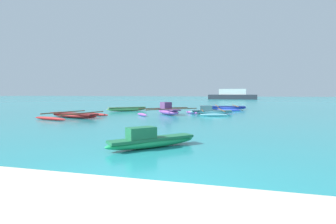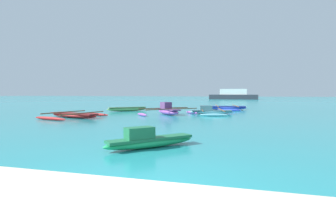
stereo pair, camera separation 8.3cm
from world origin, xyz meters
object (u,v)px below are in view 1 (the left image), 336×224
(moored_boat_0, at_px, (74,115))
(moored_boat_5, at_px, (168,111))
(moored_boat_1, at_px, (151,140))
(moored_boat_3, at_px, (211,111))
(distant_ferry, at_px, (232,95))
(moored_boat_2, at_px, (226,108))
(moored_boat_4, at_px, (127,109))

(moored_boat_0, bearing_deg, moored_boat_5, 50.86)
(moored_boat_1, bearing_deg, moored_boat_0, 89.36)
(moored_boat_3, xyz_separation_m, moored_boat_5, (-3.04, -1.41, 0.09))
(distant_ferry, bearing_deg, moored_boat_2, -89.60)
(moored_boat_0, distance_m, moored_boat_2, 14.41)
(moored_boat_3, height_order, moored_boat_5, moored_boat_5)
(moored_boat_0, xyz_separation_m, distant_ferry, (8.98, 53.58, 0.90))
(moored_boat_0, xyz_separation_m, moored_boat_2, (9.27, 11.03, 0.03))
(moored_boat_3, bearing_deg, moored_boat_2, 69.81)
(moored_boat_5, bearing_deg, distant_ferry, 132.69)
(moored_boat_1, bearing_deg, moored_boat_2, 39.13)
(moored_boat_2, bearing_deg, moored_boat_4, -161.21)
(moored_boat_2, xyz_separation_m, moored_boat_3, (-0.90, -5.69, 0.02))
(moored_boat_1, xyz_separation_m, moored_boat_4, (-7.06, 14.29, -0.02))
(moored_boat_3, xyz_separation_m, moored_boat_4, (-7.53, 1.34, -0.01))
(moored_boat_1, relative_size, moored_boat_3, 0.56)
(distant_ferry, bearing_deg, moored_boat_3, -90.72)
(moored_boat_1, height_order, moored_boat_3, moored_boat_3)
(moored_boat_0, height_order, moored_boat_3, moored_boat_3)
(moored_boat_2, distance_m, distant_ferry, 42.57)
(moored_boat_0, xyz_separation_m, moored_boat_1, (7.91, -7.62, 0.05))
(moored_boat_2, height_order, moored_boat_5, moored_boat_5)
(moored_boat_0, relative_size, moored_boat_5, 1.00)
(moored_boat_2, bearing_deg, moored_boat_5, -127.57)
(moored_boat_0, height_order, moored_boat_2, moored_boat_2)
(moored_boat_4, bearing_deg, moored_boat_1, -104.59)
(moored_boat_2, xyz_separation_m, moored_boat_4, (-8.43, -4.36, 0.01))
(moored_boat_0, relative_size, distant_ferry, 0.36)
(moored_boat_0, xyz_separation_m, moored_boat_5, (5.33, 3.93, 0.14))
(moored_boat_2, distance_m, moored_boat_4, 9.49)
(moored_boat_1, relative_size, moored_boat_2, 0.52)
(moored_boat_0, bearing_deg, moored_boat_1, -29.48)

